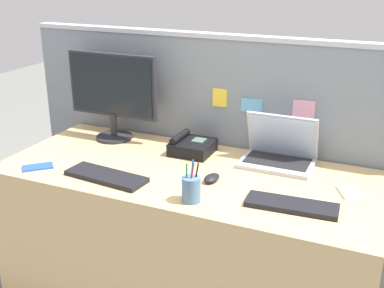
{
  "coord_description": "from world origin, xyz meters",
  "views": [
    {
      "loc": [
        0.88,
        -1.92,
        1.69
      ],
      "look_at": [
        0.0,
        0.05,
        0.87
      ],
      "focal_mm": 45.48,
      "sensor_mm": 36.0,
      "label": 1
    }
  ],
  "objects_px": {
    "pen_cup": "(191,189)",
    "cell_phone_white_slab": "(349,192)",
    "desktop_monitor": "(112,91)",
    "keyboard_spare": "(292,205)",
    "computer_mouse_right_hand": "(212,178)",
    "keyboard_main": "(106,176)",
    "laptop": "(279,151)",
    "desk_phone": "(192,146)",
    "cell_phone_blue_case": "(38,167)"
  },
  "relations": [
    {
      "from": "laptop",
      "to": "cell_phone_blue_case",
      "type": "distance_m",
      "value": 1.17
    },
    {
      "from": "keyboard_main",
      "to": "desktop_monitor",
      "type": "bearing_deg",
      "value": 123.68
    },
    {
      "from": "keyboard_spare",
      "to": "pen_cup",
      "type": "xyz_separation_m",
      "value": [
        -0.39,
        -0.11,
        0.05
      ]
    },
    {
      "from": "computer_mouse_right_hand",
      "to": "keyboard_spare",
      "type": "bearing_deg",
      "value": -7.34
    },
    {
      "from": "desktop_monitor",
      "to": "computer_mouse_right_hand",
      "type": "bearing_deg",
      "value": -23.8
    },
    {
      "from": "desk_phone",
      "to": "cell_phone_white_slab",
      "type": "distance_m",
      "value": 0.82
    },
    {
      "from": "laptop",
      "to": "keyboard_main",
      "type": "height_order",
      "value": "laptop"
    },
    {
      "from": "computer_mouse_right_hand",
      "to": "desk_phone",
      "type": "bearing_deg",
      "value": 135.88
    },
    {
      "from": "keyboard_spare",
      "to": "computer_mouse_right_hand",
      "type": "distance_m",
      "value": 0.4
    },
    {
      "from": "laptop",
      "to": "desk_phone",
      "type": "distance_m",
      "value": 0.45
    },
    {
      "from": "pen_cup",
      "to": "cell_phone_white_slab",
      "type": "relative_size",
      "value": 1.33
    },
    {
      "from": "computer_mouse_right_hand",
      "to": "cell_phone_blue_case",
      "type": "xyz_separation_m",
      "value": [
        -0.82,
        -0.2,
        -0.01
      ]
    },
    {
      "from": "desktop_monitor",
      "to": "pen_cup",
      "type": "height_order",
      "value": "desktop_monitor"
    },
    {
      "from": "laptop",
      "to": "desk_phone",
      "type": "height_order",
      "value": "laptop"
    },
    {
      "from": "laptop",
      "to": "cell_phone_blue_case",
      "type": "height_order",
      "value": "laptop"
    },
    {
      "from": "keyboard_spare",
      "to": "cell_phone_blue_case",
      "type": "bearing_deg",
      "value": -179.36
    },
    {
      "from": "desktop_monitor",
      "to": "keyboard_main",
      "type": "xyz_separation_m",
      "value": [
        0.26,
        -0.48,
        -0.26
      ]
    },
    {
      "from": "desk_phone",
      "to": "cell_phone_blue_case",
      "type": "bearing_deg",
      "value": -141.38
    },
    {
      "from": "pen_cup",
      "to": "cell_phone_white_slab",
      "type": "bearing_deg",
      "value": 29.9
    },
    {
      "from": "laptop",
      "to": "pen_cup",
      "type": "relative_size",
      "value": 1.83
    },
    {
      "from": "desktop_monitor",
      "to": "pen_cup",
      "type": "relative_size",
      "value": 2.78
    },
    {
      "from": "keyboard_spare",
      "to": "pen_cup",
      "type": "distance_m",
      "value": 0.41
    },
    {
      "from": "keyboard_main",
      "to": "cell_phone_blue_case",
      "type": "relative_size",
      "value": 2.76
    },
    {
      "from": "keyboard_main",
      "to": "pen_cup",
      "type": "xyz_separation_m",
      "value": [
        0.45,
        -0.05,
        0.05
      ]
    },
    {
      "from": "laptop",
      "to": "keyboard_main",
      "type": "relative_size",
      "value": 0.89
    },
    {
      "from": "computer_mouse_right_hand",
      "to": "cell_phone_white_slab",
      "type": "bearing_deg",
      "value": 19.47
    },
    {
      "from": "laptop",
      "to": "keyboard_spare",
      "type": "bearing_deg",
      "value": -69.03
    },
    {
      "from": "desktop_monitor",
      "to": "cell_phone_white_slab",
      "type": "bearing_deg",
      "value": -8.23
    },
    {
      "from": "keyboard_spare",
      "to": "computer_mouse_right_hand",
      "type": "relative_size",
      "value": 3.7
    },
    {
      "from": "desktop_monitor",
      "to": "cell_phone_blue_case",
      "type": "relative_size",
      "value": 3.73
    },
    {
      "from": "laptop",
      "to": "keyboard_main",
      "type": "xyz_separation_m",
      "value": [
        -0.68,
        -0.5,
        -0.05
      ]
    },
    {
      "from": "desk_phone",
      "to": "computer_mouse_right_hand",
      "type": "bearing_deg",
      "value": -51.41
    },
    {
      "from": "desktop_monitor",
      "to": "computer_mouse_right_hand",
      "type": "relative_size",
      "value": 5.3
    },
    {
      "from": "desktop_monitor",
      "to": "keyboard_spare",
      "type": "distance_m",
      "value": 1.2
    },
    {
      "from": "keyboard_main",
      "to": "laptop",
      "type": "bearing_deg",
      "value": 42.1
    },
    {
      "from": "desk_phone",
      "to": "keyboard_main",
      "type": "height_order",
      "value": "desk_phone"
    },
    {
      "from": "desk_phone",
      "to": "pen_cup",
      "type": "bearing_deg",
      "value": -66.2
    },
    {
      "from": "keyboard_spare",
      "to": "computer_mouse_right_hand",
      "type": "xyz_separation_m",
      "value": [
        -0.39,
        0.1,
        0.01
      ]
    },
    {
      "from": "laptop",
      "to": "pen_cup",
      "type": "height_order",
      "value": "laptop"
    },
    {
      "from": "laptop",
      "to": "keyboard_spare",
      "type": "relative_size",
      "value": 0.94
    },
    {
      "from": "computer_mouse_right_hand",
      "to": "cell_phone_white_slab",
      "type": "relative_size",
      "value": 0.7
    },
    {
      "from": "cell_phone_blue_case",
      "to": "pen_cup",
      "type": "bearing_deg",
      "value": 44.77
    },
    {
      "from": "laptop",
      "to": "computer_mouse_right_hand",
      "type": "xyz_separation_m",
      "value": [
        -0.22,
        -0.33,
        -0.05
      ]
    },
    {
      "from": "keyboard_main",
      "to": "pen_cup",
      "type": "distance_m",
      "value": 0.45
    },
    {
      "from": "desk_phone",
      "to": "pen_cup",
      "type": "distance_m",
      "value": 0.54
    },
    {
      "from": "pen_cup",
      "to": "desk_phone",
      "type": "bearing_deg",
      "value": 113.8
    },
    {
      "from": "desktop_monitor",
      "to": "cell_phone_white_slab",
      "type": "relative_size",
      "value": 3.7
    },
    {
      "from": "pen_cup",
      "to": "cell_phone_white_slab",
      "type": "height_order",
      "value": "pen_cup"
    },
    {
      "from": "computer_mouse_right_hand",
      "to": "pen_cup",
      "type": "bearing_deg",
      "value": -84.43
    },
    {
      "from": "laptop",
      "to": "keyboard_spare",
      "type": "xyz_separation_m",
      "value": [
        0.17,
        -0.43,
        -0.05
      ]
    }
  ]
}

